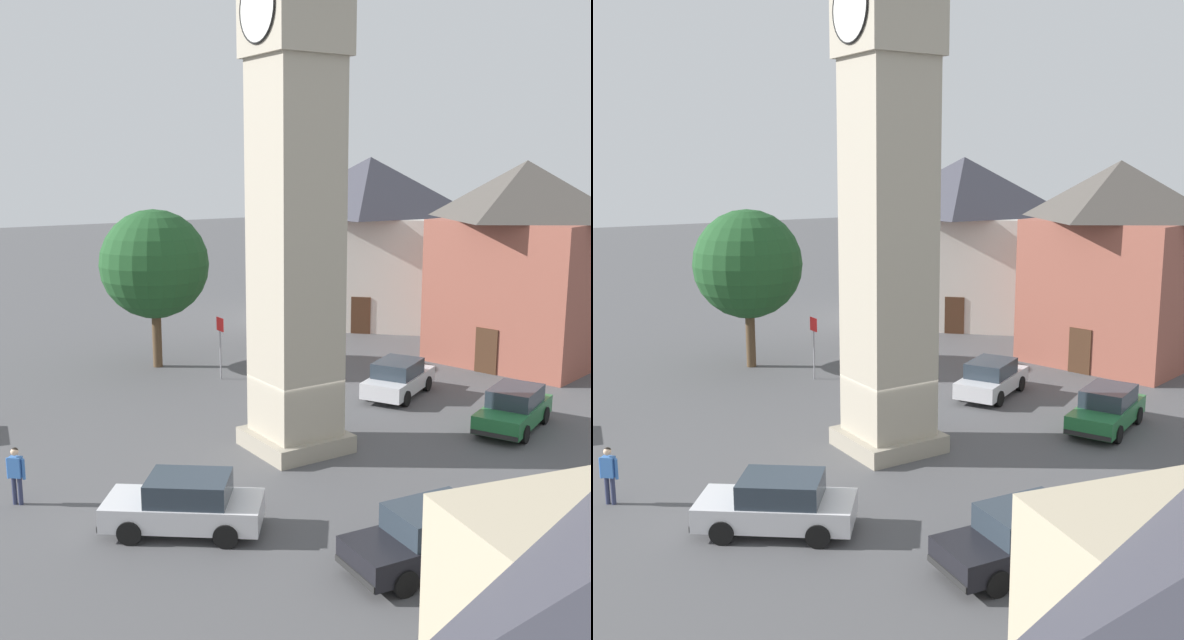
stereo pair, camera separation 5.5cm
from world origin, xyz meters
TOP-DOWN VIEW (x-y plane):
  - ground_plane at (0.00, 0.00)m, footprint 200.00×200.00m
  - clock_tower at (0.00, 0.00)m, footprint 3.59×3.59m
  - car_blue_kerb at (-2.77, 6.86)m, footprint 3.42×4.44m
  - car_silver_kerb at (3.57, -5.74)m, footprint 3.82×4.31m
  - car_red_corner at (2.64, 7.72)m, footprint 3.24×4.46m
  - car_black_far at (8.41, -1.62)m, footprint 2.10×4.27m
  - pedestrian at (-0.53, -9.03)m, footprint 0.41×0.43m
  - tree at (-12.62, 0.36)m, footprint 5.05×5.05m
  - building_shop_left at (-15.90, 15.54)m, footprint 12.12×12.14m
  - building_corner_back at (-4.12, 15.51)m, footprint 8.94×8.13m
  - road_sign at (-9.04, 1.86)m, footprint 0.60×0.07m

SIDE VIEW (x-z plane):
  - ground_plane at x=0.00m, z-range 0.00..0.00m
  - car_blue_kerb at x=-2.77m, z-range 0.00..1.53m
  - car_silver_kerb at x=3.57m, z-range 0.00..1.53m
  - car_red_corner at x=2.64m, z-range 0.00..1.53m
  - car_black_far at x=8.41m, z-range 0.00..1.53m
  - pedestrian at x=-0.53m, z-range 0.16..1.86m
  - road_sign at x=-9.04m, z-range 0.50..3.30m
  - tree at x=-12.62m, z-range 1.17..8.60m
  - building_corner_back at x=-4.12m, z-range 0.10..9.71m
  - building_shop_left at x=-15.90m, z-range 0.11..9.94m
  - clock_tower at x=0.00m, z-range 1.91..24.10m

